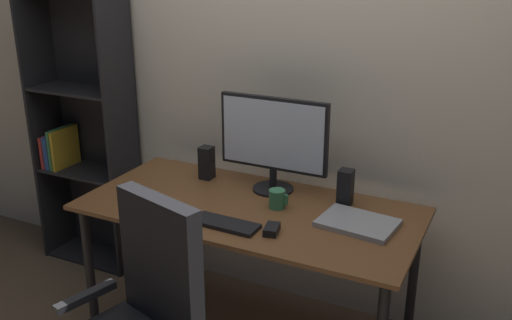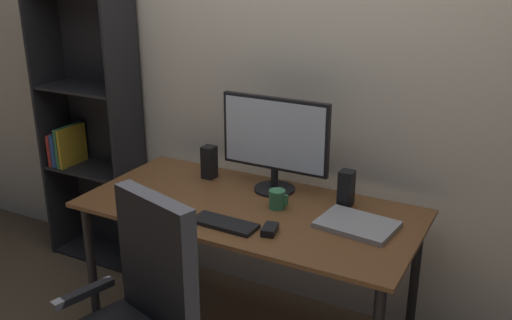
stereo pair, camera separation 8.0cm
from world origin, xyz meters
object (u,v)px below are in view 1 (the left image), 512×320
object	(u,v)px
speaker_right	(345,187)
bookshelf	(85,132)
keyboard	(226,224)
monitor	(273,139)
speaker_left	(207,163)
desk	(249,223)
laptop	(358,223)
mouse	(272,229)
coffee_mug	(277,199)

from	to	relation	value
speaker_right	bookshelf	bearing A→B (deg)	174.99
keyboard	speaker_right	xyz separation A→B (m)	(0.39, 0.44, 0.08)
monitor	keyboard	xyz separation A→B (m)	(-0.02, -0.44, -0.26)
keyboard	speaker_left	world-z (taller)	speaker_left
bookshelf	speaker_right	bearing A→B (deg)	-5.01
desk	bookshelf	distance (m)	1.34
laptop	speaker_left	bearing A→B (deg)	174.23
mouse	speaker_left	bearing A→B (deg)	131.98
desk	mouse	world-z (taller)	mouse
coffee_mug	speaker_right	distance (m)	0.32
monitor	bookshelf	distance (m)	1.32
mouse	bookshelf	world-z (taller)	bookshelf
keyboard	speaker_left	xyz separation A→B (m)	(-0.35, 0.44, 0.08)
mouse	speaker_left	xyz separation A→B (m)	(-0.55, 0.41, 0.07)
monitor	coffee_mug	bearing A→B (deg)	-60.02
coffee_mug	desk	bearing A→B (deg)	-158.66
monitor	bookshelf	size ratio (longest dim) A/B	0.33
desk	speaker_left	size ratio (longest dim) A/B	9.12
desk	bookshelf	bearing A→B (deg)	164.15
keyboard	speaker_left	distance (m)	0.56
monitor	keyboard	world-z (taller)	monitor
desk	monitor	bearing A→B (deg)	85.70
monitor	keyboard	size ratio (longest dim) A/B	1.88
speaker_left	speaker_right	bearing A→B (deg)	0.00
monitor	speaker_right	size ratio (longest dim) A/B	3.21
bookshelf	laptop	bearing A→B (deg)	-10.45
desk	monitor	xyz separation A→B (m)	(0.02, 0.23, 0.35)
monitor	mouse	xyz separation A→B (m)	(0.18, -0.42, -0.25)
coffee_mug	laptop	xyz separation A→B (m)	(0.38, -0.01, -0.03)
desk	speaker_left	xyz separation A→B (m)	(-0.35, 0.22, 0.17)
laptop	desk	bearing A→B (deg)	-169.72
desk	coffee_mug	bearing A→B (deg)	21.34
laptop	monitor	bearing A→B (deg)	164.89
monitor	coffee_mug	world-z (taller)	monitor
mouse	bookshelf	bearing A→B (deg)	147.92
monitor	keyboard	bearing A→B (deg)	-92.46
keyboard	bookshelf	distance (m)	1.41
desk	mouse	size ratio (longest dim) A/B	16.14
desk	monitor	world-z (taller)	monitor
coffee_mug	mouse	bearing A→B (deg)	-71.01
monitor	bookshelf	bearing A→B (deg)	173.92
keyboard	laptop	world-z (taller)	laptop
keyboard	desk	bearing A→B (deg)	90.94
coffee_mug	laptop	distance (m)	0.39
keyboard	laptop	xyz separation A→B (m)	(0.51, 0.25, 0.00)
keyboard	coffee_mug	xyz separation A→B (m)	(0.12, 0.27, 0.03)
keyboard	laptop	bearing A→B (deg)	28.13
keyboard	speaker_right	size ratio (longest dim) A/B	1.71
desk	coffee_mug	xyz separation A→B (m)	(0.12, 0.05, 0.13)
mouse	desk	bearing A→B (deg)	125.06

